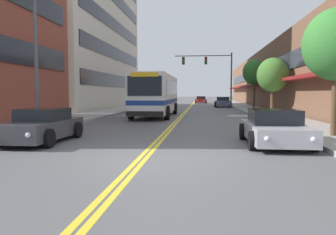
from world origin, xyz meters
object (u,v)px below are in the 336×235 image
Objects in this scene: street_tree_right_far at (254,72)px; street_lamp_left_near at (44,32)px; car_dark_grey_parked_left_mid at (42,126)px; traffic_signal_mast at (212,68)px; city_bus at (157,93)px; fire_hydrant at (284,117)px; car_red_moving_lead at (201,100)px; car_silver_parked_right_foreground at (274,128)px; street_tree_right_mid at (273,75)px; car_slate_blue_parked_right_mid at (223,102)px; car_navy_parked_left_near at (147,105)px.

street_lamp_left_near is at bearing -116.50° from street_tree_right_far.
car_dark_grey_parked_left_mid is 30.84m from traffic_signal_mast.
fire_hydrant is (7.94, -8.34, -1.22)m from city_bus.
car_red_moving_lead is (5.73, 48.40, -0.01)m from car_dark_grey_parked_left_mid.
car_dark_grey_parked_left_mid is 8.62m from car_silver_parked_right_foreground.
fire_hydrant is (3.13, -23.78, -4.31)m from traffic_signal_mast.
city_bus is at bearing -171.13° from street_tree_right_mid.
car_red_moving_lead is (3.36, 34.15, -1.23)m from city_bus.
car_red_moving_lead is (-2.96, 16.38, -0.05)m from car_slate_blue_parked_right_mid.
street_tree_right_mid is (2.99, -16.32, 2.66)m from car_slate_blue_parked_right_mid.
car_red_moving_lead is at bearing 105.64° from street_tree_right_far.
car_navy_parked_left_near is at bearing -103.28° from car_red_moving_lead.
car_navy_parked_left_near is 25.08m from car_red_moving_lead.
street_tree_right_mid reaches higher than car_silver_parked_right_foreground.
car_silver_parked_right_foreground is 1.01× the size of car_slate_blue_parked_right_mid.
street_tree_right_mid is (12.26, 14.22, -1.09)m from street_lamp_left_near.
car_silver_parked_right_foreground is at bearing -69.98° from car_navy_parked_left_near.
car_navy_parked_left_near is 0.99× the size of car_silver_parked_right_foreground.
street_lamp_left_near is at bearing 172.37° from car_silver_parked_right_foreground.
car_slate_blue_parked_right_mid is 26.17m from fire_hydrant.
street_lamp_left_near is at bearing -102.99° from city_bus.
city_bus reaches higher than car_red_moving_lead.
traffic_signal_mast reaches higher than car_navy_parked_left_near.
traffic_signal_mast is at bearing -85.55° from car_red_moving_lead.
traffic_signal_mast reaches higher than car_slate_blue_parked_right_mid.
car_slate_blue_parked_right_mid is 5.09m from traffic_signal_mast.
fire_hydrant is at bearing -46.40° from city_bus.
traffic_signal_mast is 8.27× the size of fire_hydrant.
car_silver_parked_right_foreground is (6.25, -14.00, -1.24)m from city_bus.
city_bus is 11.58m from fire_hydrant.
city_bus is 18.90m from car_slate_blue_parked_right_mid.
city_bus is 12.51× the size of fire_hydrant.
street_lamp_left_near is (-9.26, -30.54, 3.76)m from car_slate_blue_parked_right_mid.
car_red_moving_lead is at bearing 94.45° from traffic_signal_mast.
car_navy_parked_left_near is at bearing 103.85° from city_bus.
fire_hydrant is at bearing -83.84° from car_red_moving_lead.
street_lamp_left_near is 8.48× the size of fire_hydrant.
car_slate_blue_parked_right_mid is at bearing 93.56° from fire_hydrant.
car_dark_grey_parked_left_mid is 1.00× the size of car_slate_blue_parked_right_mid.
car_dark_grey_parked_left_mid is 0.59× the size of traffic_signal_mast.
traffic_signal_mast reaches higher than fire_hydrant.
street_lamp_left_near is 18.80m from street_tree_right_mid.
traffic_signal_mast is at bearing 92.79° from car_silver_parked_right_foreground.
city_bus is 15.65m from street_tree_right_far.
car_dark_grey_parked_left_mid is 0.93× the size of street_tree_right_mid.
street_tree_right_far is (11.91, 2.46, 3.62)m from car_navy_parked_left_near.
car_navy_parked_left_near is 25.27m from car_silver_parked_right_foreground.
street_tree_right_far reaches higher than fire_hydrant.
car_navy_parked_left_near is at bearing -141.72° from traffic_signal_mast.
car_red_moving_lead is 1.01× the size of street_tree_right_mid.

